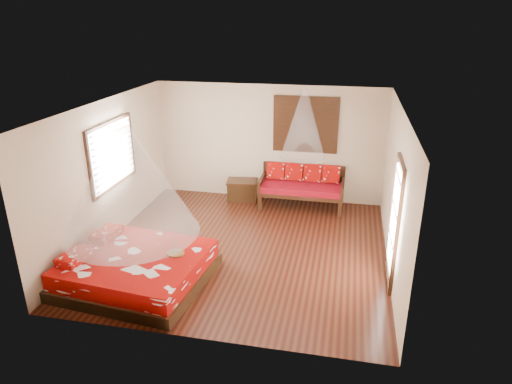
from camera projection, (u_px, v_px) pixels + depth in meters
room at (243, 181)px, 8.49m from camera, size 5.54×5.54×2.84m
bed at (136, 269)px, 7.78m from camera, size 2.49×2.29×0.65m
daybed at (302, 185)px, 10.82m from camera, size 1.98×0.88×0.98m
storage_chest at (242, 190)px, 11.25m from camera, size 0.79×0.62×0.50m
shutter_panel at (306, 125)px, 10.62m from camera, size 1.52×0.06×1.32m
window_left at (112, 154)px, 9.07m from camera, size 0.10×1.74×1.34m
glazed_door at (394, 224)px, 7.55m from camera, size 0.08×1.02×2.16m
wine_tray at (176, 250)px, 7.74m from camera, size 0.30×0.30×0.24m
mosquito_net_main at (128, 181)px, 7.19m from camera, size 2.19×2.19×1.80m
mosquito_net_daybed at (304, 125)px, 10.15m from camera, size 1.02×1.02×1.50m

